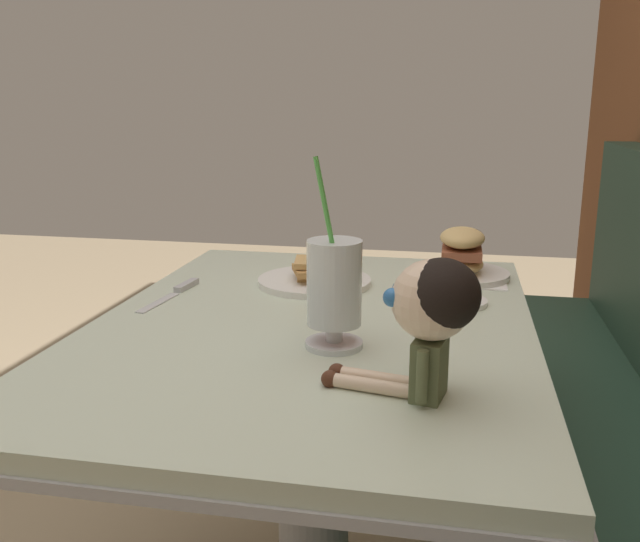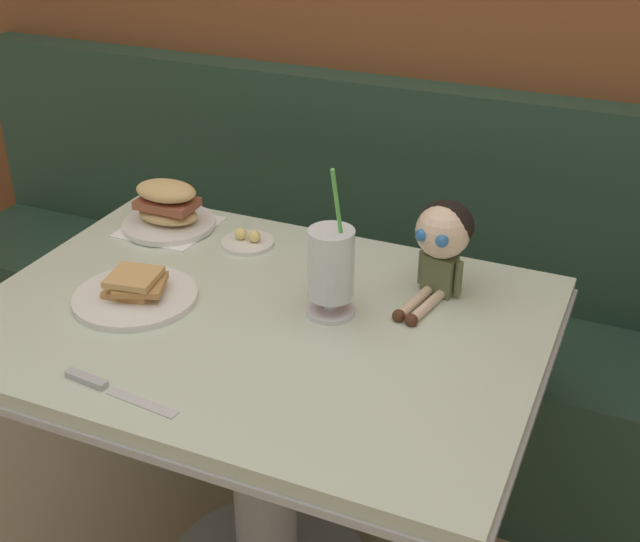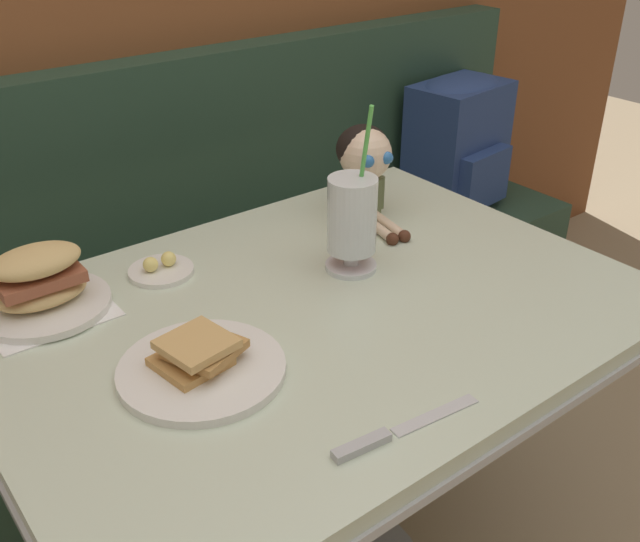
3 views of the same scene
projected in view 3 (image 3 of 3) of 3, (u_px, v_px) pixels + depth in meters
name	position (u px, v px, depth m)	size (l,w,h in m)	color
booth_bench	(170.00, 339.00, 1.88)	(2.60, 0.48, 1.00)	#233D2D
diner_table	(317.00, 395.00, 1.34)	(1.11, 0.81, 0.74)	beige
toast_plate	(201.00, 364.00, 1.07)	(0.25, 0.25, 0.06)	white
milkshake_glass	(352.00, 220.00, 1.31)	(0.10, 0.10, 0.31)	silver
sandwich_plate	(41.00, 286.00, 1.21)	(0.22, 0.22, 0.12)	white
butter_saucer	(161.00, 269.00, 1.33)	(0.12, 0.12, 0.04)	white
butter_knife	(383.00, 437.00, 0.95)	(0.24, 0.04, 0.01)	silver
seated_doll	(365.00, 159.00, 1.50)	(0.13, 0.23, 0.20)	#5B6642
backpack	(459.00, 139.00, 2.24)	(0.32, 0.28, 0.41)	navy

